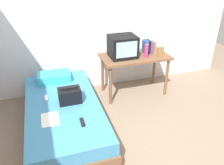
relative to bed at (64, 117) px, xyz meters
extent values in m
plane|color=#84705B|center=(0.81, -0.81, -0.23)|extent=(8.00, 8.00, 0.00)
cube|color=silver|center=(0.81, 1.19, 1.07)|extent=(5.20, 0.10, 2.60)
cube|color=brown|center=(0.00, 0.00, -0.09)|extent=(1.00, 2.00, 0.28)
cube|color=teal|center=(0.00, 0.00, 0.14)|extent=(0.97, 1.94, 0.18)
cube|color=brown|center=(1.35, 0.70, 0.48)|extent=(1.16, 0.60, 0.04)
cylinder|color=brown|center=(0.83, 0.46, 0.12)|extent=(0.05, 0.05, 0.69)
cylinder|color=brown|center=(1.87, 0.46, 0.12)|extent=(0.05, 0.05, 0.69)
cylinder|color=brown|center=(0.83, 0.94, 0.12)|extent=(0.05, 0.05, 0.69)
cylinder|color=brown|center=(1.87, 0.94, 0.12)|extent=(0.05, 0.05, 0.69)
cube|color=black|center=(1.12, 0.72, 0.68)|extent=(0.44, 0.38, 0.36)
cube|color=#8CB2E0|center=(1.12, 0.53, 0.69)|extent=(0.35, 0.01, 0.26)
cylinder|color=#E53372|center=(1.48, 0.56, 0.61)|extent=(0.06, 0.06, 0.23)
cube|color=#2D5699|center=(1.54, 0.76, 0.61)|extent=(0.02, 0.16, 0.22)
cube|color=#2D5699|center=(1.57, 0.76, 0.62)|extent=(0.03, 0.14, 0.24)
cube|color=black|center=(1.60, 0.76, 0.62)|extent=(0.04, 0.14, 0.23)
cube|color=#2D5699|center=(1.64, 0.76, 0.61)|extent=(0.03, 0.15, 0.22)
cube|color=#7A3D89|center=(1.67, 0.76, 0.60)|extent=(0.04, 0.14, 0.20)
cube|color=#CC7233|center=(1.71, 0.76, 0.60)|extent=(0.03, 0.16, 0.20)
cube|color=olive|center=(1.74, 0.55, 0.58)|extent=(0.11, 0.02, 0.16)
cube|color=#33A8B7|center=(-0.04, 0.70, 0.30)|extent=(0.51, 0.29, 0.13)
cube|color=black|center=(0.11, 0.00, 0.33)|extent=(0.30, 0.20, 0.20)
cylinder|color=black|center=(0.11, 0.00, 0.45)|extent=(0.24, 0.02, 0.02)
cube|color=white|center=(-0.19, -0.32, 0.24)|extent=(0.21, 0.29, 0.01)
cube|color=black|center=(0.17, -0.51, 0.24)|extent=(0.04, 0.16, 0.02)
cube|color=#B7B7BC|center=(-0.20, 0.17, 0.24)|extent=(0.04, 0.14, 0.02)
camera|label=1|loc=(-0.15, -2.70, 1.96)|focal=36.82mm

